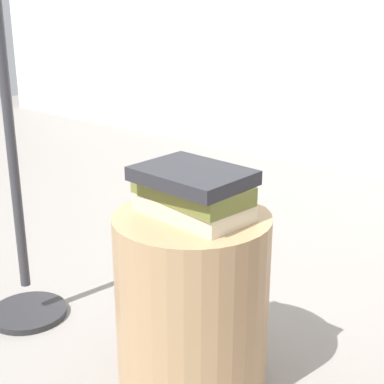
# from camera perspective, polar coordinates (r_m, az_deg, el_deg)

# --- Properties ---
(ground_plane) EXTENTS (8.00, 8.00, 0.00)m
(ground_plane) POSITION_cam_1_polar(r_m,az_deg,el_deg) (1.66, -0.00, -17.53)
(ground_plane) COLOR gray
(side_table) EXTENTS (0.39, 0.39, 0.47)m
(side_table) POSITION_cam_1_polar(r_m,az_deg,el_deg) (1.53, -0.00, -10.49)
(side_table) COLOR tan
(side_table) RESTS_ON ground_plane
(book_cream) EXTENTS (0.29, 0.19, 0.04)m
(book_cream) POSITION_cam_1_polar(r_m,az_deg,el_deg) (1.42, 0.21, -1.46)
(book_cream) COLOR beige
(book_cream) RESTS_ON side_table
(book_olive) EXTENTS (0.30, 0.19, 0.05)m
(book_olive) POSITION_cam_1_polar(r_m,az_deg,el_deg) (1.40, 0.23, 0.20)
(book_olive) COLOR olive
(book_olive) RESTS_ON book_cream
(book_charcoal) EXTENTS (0.27, 0.21, 0.03)m
(book_charcoal) POSITION_cam_1_polar(r_m,az_deg,el_deg) (1.38, 0.06, 1.59)
(book_charcoal) COLOR #28282D
(book_charcoal) RESTS_ON book_olive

